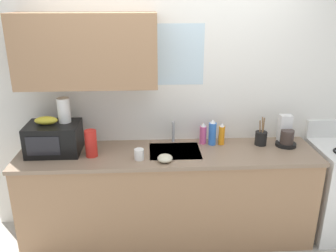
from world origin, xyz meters
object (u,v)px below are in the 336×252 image
at_px(microwave, 54,138).
at_px(small_bowl, 165,158).
at_px(paper_towel_roll, 64,110).
at_px(coffee_maker, 286,134).
at_px(mug_white, 139,154).
at_px(dish_soap_bottle_orange, 222,134).
at_px(cereal_canister, 91,143).
at_px(dish_soap_bottle_pink, 203,134).
at_px(dish_soap_bottle_blue, 212,133).
at_px(banana_bunch, 46,120).
at_px(utensil_crock, 261,138).

xyz_separation_m(microwave, small_bowl, (0.98, -0.25, -0.10)).
xyz_separation_m(paper_towel_roll, coffee_maker, (2.03, 0.01, -0.28)).
bearing_deg(mug_white, dish_soap_bottle_orange, 20.73).
distance_m(microwave, coffee_maker, 2.13).
height_order(cereal_canister, mug_white, cereal_canister).
bearing_deg(dish_soap_bottle_pink, coffee_maker, -5.63).
relative_size(cereal_canister, small_bowl, 1.85).
distance_m(dish_soap_bottle_pink, dish_soap_bottle_blue, 0.09).
height_order(banana_bunch, cereal_canister, banana_bunch).
bearing_deg(utensil_crock, dish_soap_bottle_blue, 176.00).
bearing_deg(dish_soap_bottle_pink, utensil_crock, -6.80).
bearing_deg(coffee_maker, mug_white, -169.73).
xyz_separation_m(paper_towel_roll, dish_soap_bottle_orange, (1.43, 0.05, -0.28)).
bearing_deg(small_bowl, coffee_maker, 15.00).
distance_m(banana_bunch, paper_towel_roll, 0.18).
relative_size(mug_white, small_bowl, 0.73).
xyz_separation_m(dish_soap_bottle_blue, small_bowl, (-0.46, -0.35, -0.09)).
height_order(paper_towel_roll, dish_soap_bottle_pink, paper_towel_roll).
distance_m(microwave, cereal_canister, 0.35).
distance_m(cereal_canister, small_bowl, 0.66).
relative_size(coffee_maker, dish_soap_bottle_blue, 1.12).
distance_m(banana_bunch, coffee_maker, 2.19).
xyz_separation_m(paper_towel_roll, mug_white, (0.66, -0.24, -0.33)).
relative_size(dish_soap_bottle_blue, mug_white, 2.63).
bearing_deg(dish_soap_bottle_blue, banana_bunch, -176.09).
bearing_deg(banana_bunch, microwave, -1.80).
bearing_deg(dish_soap_bottle_orange, mug_white, -159.27).
height_order(dish_soap_bottle_blue, small_bowl, dish_soap_bottle_blue).
bearing_deg(banana_bunch, coffee_maker, 1.53).
bearing_deg(dish_soap_bottle_orange, utensil_crock, -4.97).
bearing_deg(small_bowl, banana_bunch, 166.33).
xyz_separation_m(dish_soap_bottle_orange, cereal_canister, (-1.19, -0.20, 0.02)).
xyz_separation_m(banana_bunch, utensil_crock, (1.95, 0.07, -0.23)).
height_order(dish_soap_bottle_pink, mug_white, dish_soap_bottle_pink).
relative_size(paper_towel_roll, dish_soap_bottle_orange, 1.03).
relative_size(banana_bunch, dish_soap_bottle_blue, 0.80).
bearing_deg(small_bowl, dish_soap_bottle_orange, 32.56).
height_order(cereal_canister, small_bowl, cereal_canister).
distance_m(cereal_canister, mug_white, 0.43).
bearing_deg(utensil_crock, dish_soap_bottle_pink, 173.20).
height_order(coffee_maker, dish_soap_bottle_pink, coffee_maker).
bearing_deg(dish_soap_bottle_orange, coffee_maker, -4.16).
bearing_deg(cereal_canister, utensil_crock, 6.22).
relative_size(banana_bunch, dish_soap_bottle_pink, 0.97).
bearing_deg(dish_soap_bottle_blue, cereal_canister, -169.61).
xyz_separation_m(dish_soap_bottle_pink, dish_soap_bottle_blue, (0.08, -0.03, 0.02)).
bearing_deg(coffee_maker, microwave, -178.39).
distance_m(paper_towel_roll, small_bowl, 0.99).
height_order(dish_soap_bottle_orange, mug_white, dish_soap_bottle_orange).
distance_m(dish_soap_bottle_blue, small_bowl, 0.59).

